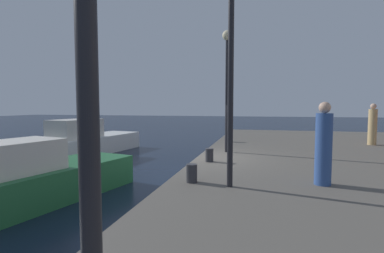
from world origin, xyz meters
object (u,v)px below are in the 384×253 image
(motorboat_white, at_px, (90,141))
(motorboat_green, at_px, (39,178))
(bollard_south, at_px, (209,155))
(person_far_corner, at_px, (324,146))
(bollard_north, at_px, (192,173))
(bollard_center, at_px, (229,138))
(lamp_post_far_end, at_px, (227,70))
(lamp_post_mid_promenade, at_px, (231,39))
(person_mid_promenade, at_px, (373,126))

(motorboat_white, height_order, motorboat_green, motorboat_white)
(motorboat_green, height_order, bollard_south, motorboat_green)
(motorboat_green, xyz_separation_m, person_far_corner, (6.84, 0.32, 1.01))
(bollard_south, relative_size, bollard_north, 1.00)
(bollard_south, xyz_separation_m, bollard_center, (0.04, 4.96, 0.00))
(motorboat_white, height_order, bollard_north, motorboat_white)
(motorboat_white, xyz_separation_m, bollard_center, (7.16, 0.20, 0.33))
(lamp_post_far_end, relative_size, bollard_center, 10.87)
(motorboat_green, distance_m, bollard_north, 4.11)
(motorboat_white, relative_size, person_far_corner, 3.36)
(motorboat_green, relative_size, bollard_south, 13.08)
(motorboat_green, height_order, bollard_center, motorboat_green)
(motorboat_green, height_order, lamp_post_far_end, lamp_post_far_end)
(bollard_north, height_order, person_far_corner, person_far_corner)
(motorboat_green, distance_m, person_far_corner, 6.92)
(bollard_south, distance_m, bollard_center, 4.96)
(bollard_south, bearing_deg, motorboat_green, -150.77)
(bollard_center, bearing_deg, motorboat_white, -178.40)
(lamp_post_mid_promenade, bearing_deg, bollard_center, 96.35)
(bollard_north, bearing_deg, motorboat_green, 178.13)
(bollard_north, bearing_deg, bollard_center, 89.91)
(bollard_south, bearing_deg, bollard_north, -89.23)
(lamp_post_mid_promenade, relative_size, person_far_corner, 2.52)
(lamp_post_far_end, xyz_separation_m, person_mid_promenade, (5.86, 3.37, -2.13))
(motorboat_white, bearing_deg, bollard_south, -33.74)
(motorboat_white, relative_size, bollard_center, 14.79)
(lamp_post_mid_promenade, bearing_deg, bollard_south, 108.99)
(motorboat_white, xyz_separation_m, person_far_corner, (9.91, -6.70, 0.95))
(motorboat_white, relative_size, motorboat_green, 1.13)
(motorboat_green, xyz_separation_m, bollard_center, (4.10, 7.23, 0.38))
(person_mid_promenade, xyz_separation_m, person_far_corner, (-3.35, -7.27, -0.01))
(motorboat_green, bearing_deg, bollard_north, -1.87)
(motorboat_green, bearing_deg, person_far_corner, 2.71)
(motorboat_white, distance_m, lamp_post_far_end, 8.50)
(person_far_corner, bearing_deg, bollard_south, 145.05)
(bollard_center, height_order, bollard_north, same)
(motorboat_green, relative_size, lamp_post_far_end, 1.20)
(motorboat_green, distance_m, bollard_south, 4.66)
(bollard_north, relative_size, person_far_corner, 0.23)
(bollard_north, distance_m, person_far_corner, 2.86)
(motorboat_green, bearing_deg, person_mid_promenade, 36.69)
(motorboat_white, distance_m, lamp_post_mid_promenade, 11.29)
(person_mid_promenade, bearing_deg, bollard_north, -128.31)
(bollard_center, height_order, person_far_corner, person_far_corner)
(motorboat_white, bearing_deg, lamp_post_mid_promenade, -42.42)
(motorboat_white, relative_size, bollard_north, 14.79)
(bollard_south, relative_size, bollard_center, 1.00)
(motorboat_green, xyz_separation_m, bollard_north, (4.09, -0.13, 0.38))
(lamp_post_far_end, bearing_deg, person_mid_promenade, 29.91)
(motorboat_white, xyz_separation_m, bollard_south, (7.12, -4.76, 0.33))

